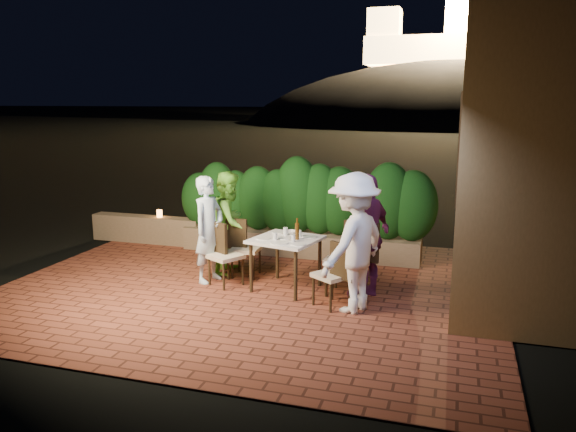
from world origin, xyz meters
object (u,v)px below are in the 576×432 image
at_px(chair_right_back, 345,257).
at_px(diner_white, 354,243).
at_px(beer_bottle, 297,229).
at_px(parapet_lamp, 159,214).
at_px(chair_left_front, 226,255).
at_px(diner_purple, 367,236).
at_px(chair_right_front, 332,274).
at_px(bowl, 291,232).
at_px(diner_green, 230,222).
at_px(chair_left_back, 246,248).
at_px(diner_blue, 209,229).
at_px(dining_table, 286,264).

distance_m(chair_right_back, diner_white, 0.71).
bearing_deg(beer_bottle, parapet_lamp, 150.18).
relative_size(chair_right_back, parapet_lamp, 7.56).
height_order(chair_left_front, diner_purple, diner_purple).
bearing_deg(chair_right_front, diner_white, -158.14).
distance_m(diner_purple, parapet_lamp, 4.58).
relative_size(bowl, diner_green, 0.12).
height_order(chair_left_back, chair_right_back, chair_right_back).
xyz_separation_m(diner_blue, diner_green, (0.12, 0.52, 0.00)).
height_order(dining_table, chair_left_front, chair_left_front).
distance_m(diner_green, parapet_lamp, 2.36).
xyz_separation_m(chair_right_back, diner_green, (-1.93, 0.51, 0.27)).
height_order(chair_left_front, diner_blue, diner_blue).
distance_m(beer_bottle, diner_purple, 0.98).
xyz_separation_m(beer_bottle, diner_white, (0.89, -0.52, -0.01)).
bearing_deg(diner_purple, diner_green, -80.40).
bearing_deg(parapet_lamp, diner_white, -29.89).
xyz_separation_m(chair_right_front, chair_right_back, (0.08, 0.51, 0.09)).
height_order(bowl, parapet_lamp, bowl).
bearing_deg(chair_right_back, dining_table, 9.23).
bearing_deg(diner_green, diner_white, -120.77).
bearing_deg(diner_green, chair_left_back, -117.09).
bearing_deg(chair_left_back, chair_left_front, -106.98).
height_order(chair_left_front, parapet_lamp, chair_left_front).
xyz_separation_m(chair_left_back, diner_white, (1.83, -0.95, 0.45)).
xyz_separation_m(chair_left_front, diner_blue, (-0.30, 0.10, 0.33)).
xyz_separation_m(beer_bottle, parapet_lamp, (-3.22, 1.85, -0.33)).
distance_m(diner_white, parapet_lamp, 4.75).
relative_size(chair_left_back, parapet_lamp, 6.38).
relative_size(chair_right_front, diner_white, 0.49).
bearing_deg(diner_white, diner_purple, -165.59).
bearing_deg(diner_green, bowl, -108.12).
bearing_deg(parapet_lamp, chair_right_front, -30.99).
bearing_deg(chair_right_back, chair_left_front, 10.91).
xyz_separation_m(bowl, parapet_lamp, (-3.04, 1.55, -0.20)).
relative_size(chair_left_front, diner_blue, 0.58).
distance_m(chair_left_front, diner_green, 0.74).
height_order(chair_left_back, parapet_lamp, chair_left_back).
distance_m(chair_left_front, chair_right_back, 1.75).
relative_size(chair_right_front, chair_right_back, 0.84).
bearing_deg(chair_right_front, dining_table, 3.40).
xyz_separation_m(chair_right_back, diner_white, (0.21, -0.58, 0.37)).
xyz_separation_m(diner_green, parapet_lamp, (-1.97, 1.28, -0.23)).
xyz_separation_m(dining_table, bowl, (-0.01, 0.27, 0.40)).
bearing_deg(chair_right_back, diner_purple, -176.02).
relative_size(bowl, chair_left_back, 0.21).
relative_size(dining_table, chair_left_front, 0.95).
bearing_deg(diner_blue, diner_purple, -75.70).
relative_size(diner_blue, parapet_lamp, 11.31).
bearing_deg(chair_left_front, chair_right_front, 16.41).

